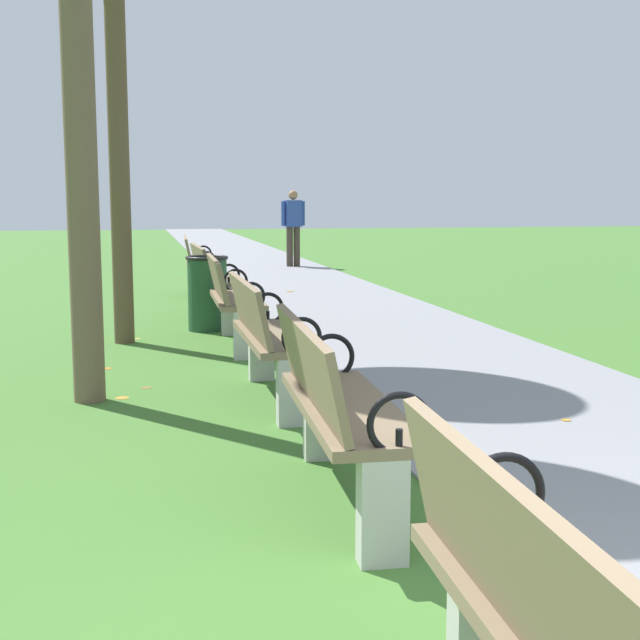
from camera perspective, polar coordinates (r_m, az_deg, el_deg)
paved_walkway at (r=19.88m, az=-4.01°, el=3.67°), size 2.57×44.00×0.02m
park_bench_2 at (r=4.28m, az=1.08°, el=-5.64°), size 0.54×1.62×0.90m
park_bench_3 at (r=6.44m, az=-3.41°, el=-1.03°), size 0.48×1.60×0.90m
park_bench_4 at (r=8.84m, az=-5.76°, el=1.39°), size 0.50×1.61×0.90m
park_bench_5 at (r=11.08m, az=-7.03°, el=2.69°), size 0.51×1.61×0.90m
park_bench_6 at (r=13.56m, az=-7.94°, el=3.63°), size 0.55×1.62×0.90m
pedestrian_walking at (r=18.90m, az=-1.76°, el=6.25°), size 0.53×0.27×1.62m
trash_bin at (r=9.97m, az=-7.31°, el=1.75°), size 0.48×0.48×0.84m
scattered_leaves at (r=8.09m, az=-5.17°, el=-2.61°), size 4.74×16.40×0.02m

